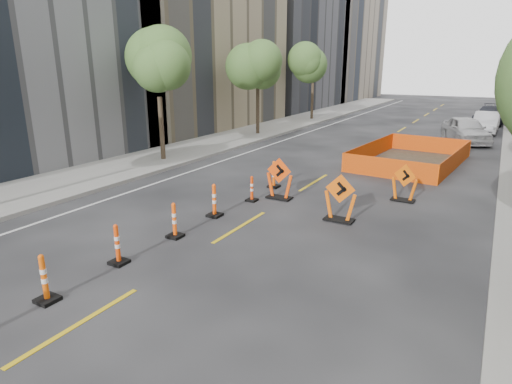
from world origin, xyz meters
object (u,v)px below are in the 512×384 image
Objects in this scene: channelizer_5 at (214,200)px; parked_car_mid at (486,122)px; channelizer_7 at (274,174)px; channelizer_4 at (174,220)px; channelizer_2 at (44,278)px; parked_car_far at (491,115)px; chevron_sign_right at (404,183)px; chevron_sign_center at (340,198)px; channelizer_3 at (117,244)px; chevron_sign_left at (279,179)px; parked_car_near at (466,130)px; channelizer_6 at (252,189)px.

channelizer_5 is 25.83m from parked_car_mid.
channelizer_4 is at bearing -90.53° from channelizer_7.
channelizer_2 is 1.03× the size of channelizer_4.
channelizer_7 is at bearing -98.95° from parked_car_far.
parked_car_mid reaches higher than chevron_sign_right.
parked_car_far is (3.31, 28.91, 0.01)m from chevron_sign_center.
channelizer_5 reaches higher than channelizer_4.
channelizer_3 is at bearing -91.16° from channelizer_5.
chevron_sign_left reaches higher than parked_car_mid.
channelizer_2 reaches higher than channelizer_3.
channelizer_2 is 6.15m from channelizer_5.
parked_car_near is at bearing 70.62° from chevron_sign_left.
channelizer_2 is at bearing -90.65° from channelizer_7.
parked_car_far reaches higher than chevron_sign_left.
parked_car_far reaches higher than channelizer_5.
channelizer_2 is 1.14× the size of channelizer_6.
channelizer_6 is 0.61× the size of chevron_sign_center.
chevron_sign_left reaches higher than channelizer_4.
chevron_sign_left is (0.75, 0.76, 0.31)m from channelizer_6.
parked_car_near is at bearing 104.75° from chevron_sign_right.
channelizer_2 is 8.64m from chevron_sign_center.
parked_car_mid reaches higher than channelizer_6.
chevron_sign_right is (5.00, 0.71, 0.15)m from channelizer_7.
parked_car_near is (6.00, 25.67, 0.29)m from channelizer_2.
parked_car_mid is at bearing -85.40° from parked_car_far.
channelizer_5 is 4.10m from channelizer_7.
channelizer_3 is (-0.05, 2.05, -0.01)m from channelizer_2.
parked_car_near is at bearing 73.00° from channelizer_5.
channelizer_5 is at bearing 89.72° from channelizer_2.
channelizer_3 is 8.20m from channelizer_7.
channelizer_5 is 2.07m from channelizer_6.
parked_car_far reaches higher than chevron_sign_right.
channelizer_3 is at bearing -127.51° from parked_car_near.
channelizer_3 is at bearing -101.96° from chevron_sign_right.
chevron_sign_right is (5.12, 10.96, 0.16)m from channelizer_2.
channelizer_5 is (-0.03, 2.05, 0.03)m from channelizer_4.
parked_car_near is (4.98, 16.71, 0.05)m from chevron_sign_left.
channelizer_3 reaches higher than channelizer_6.
channelizer_2 is 0.20× the size of parked_car_far.
chevron_sign_center is 23.48m from parked_car_mid.
parked_car_near is (0.88, 14.71, 0.13)m from chevron_sign_right.
chevron_sign_right reaches higher than channelizer_3.
parked_car_far is at bearing 74.89° from chevron_sign_left.
channelizer_3 is at bearing -102.08° from parked_car_mid.
channelizer_7 is (0.17, 8.20, 0.02)m from channelizer_3.
channelizer_7 reaches higher than channelizer_3.
chevron_sign_center is 0.32× the size of parked_car_near.
chevron_sign_left is at bearing 83.53° from channelizer_2.
channelizer_6 is at bearing 167.63° from chevron_sign_center.
channelizer_7 is at bearing 89.47° from channelizer_4.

